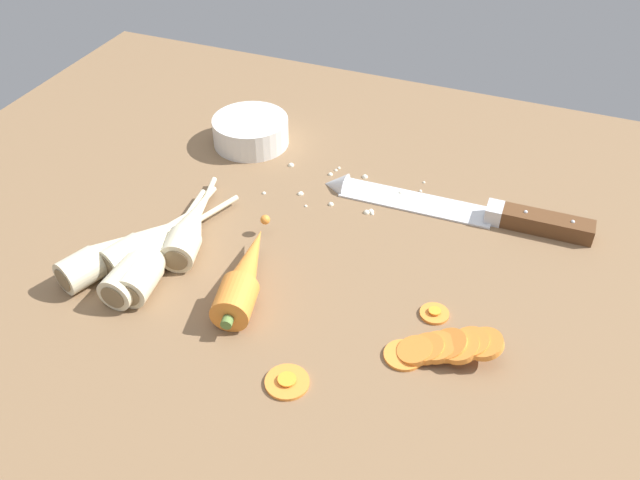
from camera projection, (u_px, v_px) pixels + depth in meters
The scene contains 13 objects.
ground_plane at pixel (326, 252), 84.28cm from camera, with size 120.00×90.00×4.00cm, color brown.
chefs_knife at pixel (448, 206), 87.28cm from camera, with size 34.76×4.81×4.18cm.
whole_carrot at pixel (245, 275), 75.00cm from camera, with size 7.14×18.15×4.20cm.
parsnip_front at pixel (150, 255), 77.78cm from camera, with size 4.14×23.03×4.00cm.
parsnip_mid_left at pixel (155, 255), 77.75cm from camera, with size 5.59×21.27×4.00cm.
parsnip_mid_right at pixel (153, 241), 79.76cm from camera, with size 8.90×19.23×4.00cm.
parsnip_back at pixel (189, 229), 81.44cm from camera, with size 6.77×17.71×4.00cm.
parsnip_outer at pixel (109, 254), 77.91cm from camera, with size 8.54×18.08×4.00cm.
carrot_slice_stack at pixel (443, 348), 67.99cm from camera, with size 11.37×6.76×3.55cm.
carrot_slice_stray_near at pixel (435, 312), 72.96cm from camera, with size 3.17×3.17×0.70cm.
carrot_slice_stray_mid at pixel (287, 381), 65.83cm from camera, with size 4.38×4.38×0.70cm.
prep_bowl at pixel (251, 130), 99.03cm from camera, with size 11.00×11.00×4.00cm.
mince_crumbs at pixel (345, 189), 90.67cm from camera, with size 19.69×11.37×0.89cm.
Camera 1 is at (23.19, -59.77, 52.73)cm, focal length 38.20 mm.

